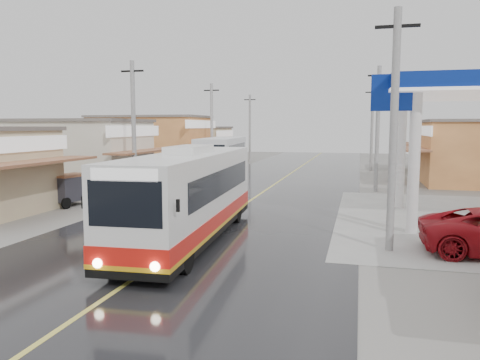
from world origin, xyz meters
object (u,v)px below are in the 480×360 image
(coach_bus, at_px, (191,195))
(tyre_stack, at_px, (124,199))
(tricycle_near, at_px, (70,188))
(cyclist, at_px, (204,184))
(second_bus, at_px, (222,156))

(coach_bus, height_order, tyre_stack, coach_bus)
(coach_bus, height_order, tricycle_near, coach_bus)
(cyclist, distance_m, tyre_stack, 5.16)
(second_bus, distance_m, tyre_stack, 14.09)
(tyre_stack, bearing_deg, second_bus, 83.94)
(cyclist, bearing_deg, tyre_stack, -132.40)
(second_bus, height_order, cyclist, second_bus)
(cyclist, height_order, tricycle_near, cyclist)
(coach_bus, xyz_separation_m, second_bus, (-5.04, 20.93, 0.07))
(cyclist, xyz_separation_m, tyre_stack, (-3.33, -3.92, -0.42))
(second_bus, bearing_deg, cyclist, -85.24)
(tricycle_near, xyz_separation_m, tyre_stack, (2.39, 1.42, -0.71))
(cyclist, distance_m, tricycle_near, 7.83)
(second_bus, relative_size, tyre_stack, 10.29)
(coach_bus, bearing_deg, cyclist, 103.03)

